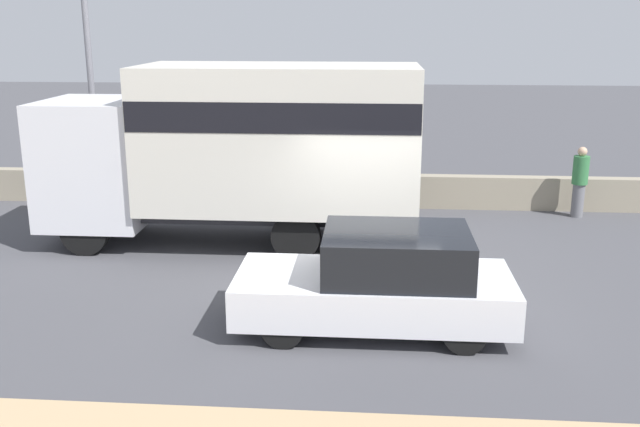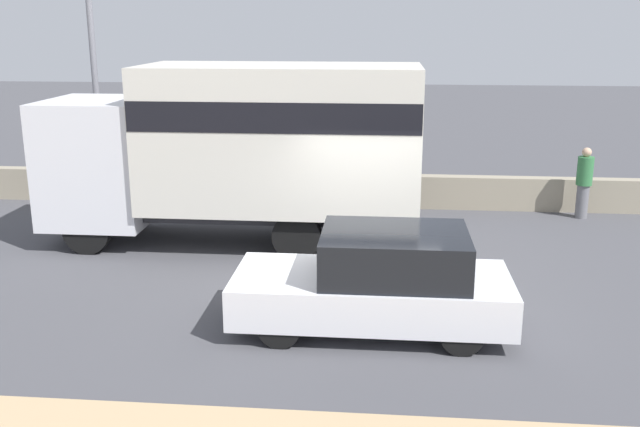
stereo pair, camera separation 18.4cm
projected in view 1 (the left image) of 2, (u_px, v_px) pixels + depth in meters
name	position (u px, v px, depth m)	size (l,w,h in m)	color
ground_plane	(368.00, 295.00, 11.60)	(80.00, 80.00, 0.00)	#47474C
stone_wall_backdrop	(371.00, 190.00, 17.05)	(60.00, 0.35, 0.78)	gray
street_lamp	(86.00, 28.00, 15.57)	(0.56, 0.28, 7.23)	slate
box_truck	(243.00, 143.00, 13.81)	(7.27, 2.44, 3.51)	silver
car_hatchback	(381.00, 281.00, 10.19)	(3.95, 1.73, 1.46)	silver
pedestrian	(580.00, 181.00, 16.01)	(0.35, 0.35, 1.61)	slate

